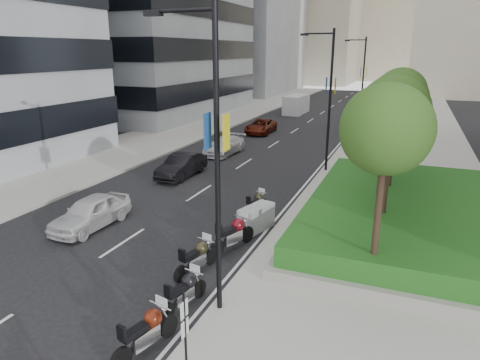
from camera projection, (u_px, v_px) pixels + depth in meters
The scene contains 29 objects.
ground at pixel (86, 299), 13.83m from camera, with size 160.00×160.00×0.00m, color black.
sidewalk_right at pixel (406, 142), 37.27m from camera, with size 10.00×100.00×0.15m, color #9E9B93.
sidewalk_left at pixel (192, 127), 44.72m from camera, with size 8.00×100.00×0.15m, color #9E9B93.
lane_edge at pixel (344, 138), 39.17m from camera, with size 0.12×100.00×0.01m, color silver.
lane_centre at pixel (289, 134), 41.01m from camera, with size 0.12×100.00×0.01m, color silver.
building_grey_far at pixel (233, 10), 80.18m from camera, with size 22.00×26.00×30.00m, color gray.
building_cream_left at pixel (303, 11), 104.13m from camera, with size 26.00×24.00×34.00m, color #B7AD93.
building_cream_centre at pixel (394, 6), 114.22m from camera, with size 30.00×24.00×38.00m, color #B7AD93.
planter at pixel (419, 223), 19.06m from camera, with size 10.00×14.00×0.40m, color gray.
hedge at pixel (421, 210), 18.89m from camera, with size 9.40×13.40×0.80m, color #214E16.
tree_0 at pixel (386, 130), 12.79m from camera, with size 2.80×2.80×6.30m.
tree_1 at pixel (393, 113), 16.34m from camera, with size 2.80×2.80×6.30m.
tree_2 at pixel (398, 102), 19.90m from camera, with size 2.80×2.80×6.30m.
tree_3 at pixel (401, 94), 23.45m from camera, with size 2.80×2.80×6.30m.
lamp_post_0 at pixel (212, 151), 11.77m from camera, with size 2.34×0.45×9.00m.
lamp_post_1 at pixel (328, 94), 26.88m from camera, with size 2.34×0.45×9.00m.
lamp_post_2 at pixel (361, 78), 42.87m from camera, with size 2.34×0.45×9.00m.
parking_sign at pixel (185, 332), 9.92m from camera, with size 0.06×0.32×2.50m.
motorcycle_1 at pixel (147, 331), 11.27m from camera, with size 0.84×2.27×1.15m.
motorcycle_2 at pixel (184, 292), 13.21m from camera, with size 0.72×2.12×1.06m.
motorcycle_3 at pixel (197, 257), 15.32m from camera, with size 0.83×2.22×1.12m.
motorcycle_4 at pixel (233, 234), 17.16m from camera, with size 1.08×2.38×1.23m.
motorcycle_5 at pixel (256, 218), 18.98m from camera, with size 1.24×2.00×1.13m.
motorcycle_6 at pixel (256, 203), 21.01m from camera, with size 0.72×1.94×0.98m.
car_a at pixel (91, 212), 19.28m from camera, with size 1.69×4.20×1.43m, color silver.
car_b at pixel (182, 166), 27.06m from camera, with size 1.52×4.36×1.44m, color black.
car_c at pixel (224, 146), 33.00m from camera, with size 1.87×4.59×1.33m, color silver.
car_d at pixel (261, 126), 41.38m from camera, with size 2.22×4.82×1.34m, color #5D190B.
delivery_van at pixel (296, 105), 53.96m from camera, with size 2.21×5.50×2.29m.
Camera 1 is at (9.13, -9.39, 7.71)m, focal length 32.00 mm.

